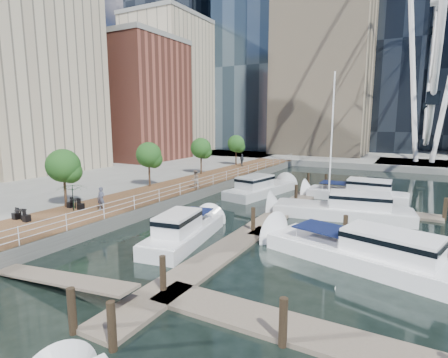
% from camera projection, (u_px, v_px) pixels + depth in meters
% --- Properties ---
extents(ground, '(520.00, 520.00, 0.00)m').
position_uv_depth(ground, '(143.00, 265.00, 19.00)').
color(ground, black).
rests_on(ground, ground).
extents(boardwalk, '(6.00, 60.00, 1.00)m').
position_uv_depth(boardwalk, '(174.00, 192.00, 36.16)').
color(boardwalk, brown).
rests_on(boardwalk, ground).
extents(seawall, '(0.25, 60.00, 1.00)m').
position_uv_depth(seawall, '(199.00, 194.00, 34.74)').
color(seawall, '#595954').
rests_on(seawall, ground).
extents(land_inland, '(48.00, 90.00, 1.00)m').
position_uv_depth(land_inland, '(18.00, 173.00, 48.91)').
color(land_inland, gray).
rests_on(land_inland, ground).
extents(land_far, '(200.00, 114.00, 1.00)m').
position_uv_depth(land_far, '(368.00, 145.00, 107.24)').
color(land_far, gray).
rests_on(land_far, ground).
extents(pier, '(14.00, 12.00, 1.00)m').
position_uv_depth(pier, '(423.00, 165.00, 57.33)').
color(pier, gray).
rests_on(pier, ground).
extents(railing, '(0.10, 60.00, 1.05)m').
position_uv_depth(railing, '(198.00, 184.00, 34.62)').
color(railing, white).
rests_on(railing, boardwalk).
extents(floating_docks, '(16.00, 34.00, 2.60)m').
position_uv_depth(floating_docks, '(332.00, 228.00, 23.80)').
color(floating_docks, '#6D6051').
rests_on(floating_docks, ground).
extents(midrise_condos, '(19.00, 67.00, 28.00)m').
position_uv_depth(midrise_condos, '(93.00, 85.00, 55.86)').
color(midrise_condos, '#BCAD8E').
rests_on(midrise_condos, ground).
extents(ferris_wheel, '(5.80, 45.60, 47.80)m').
position_uv_depth(ferris_wheel, '(439.00, 0.00, 53.13)').
color(ferris_wheel, white).
rests_on(ferris_wheel, ground).
extents(street_trees, '(2.60, 42.60, 4.60)m').
position_uv_depth(street_trees, '(149.00, 155.00, 35.80)').
color(street_trees, '#3F2B1C').
rests_on(street_trees, ground).
extents(yacht_foreground, '(12.31, 6.21, 2.15)m').
position_uv_depth(yacht_foreground, '(364.00, 265.00, 19.00)').
color(yacht_foreground, white).
rests_on(yacht_foreground, ground).
extents(pedestrian_near, '(0.70, 0.52, 1.77)m').
position_uv_depth(pedestrian_near, '(101.00, 199.00, 26.64)').
color(pedestrian_near, '#4A4E62').
rests_on(pedestrian_near, boardwalk).
extents(pedestrian_mid, '(1.12, 1.12, 1.84)m').
position_uv_depth(pedestrian_mid, '(195.00, 179.00, 35.19)').
color(pedestrian_mid, gray).
rests_on(pedestrian_mid, boardwalk).
extents(pedestrian_far, '(1.16, 0.94, 1.84)m').
position_uv_depth(pedestrian_far, '(242.00, 160.00, 52.49)').
color(pedestrian_far, '#333840').
rests_on(pedestrian_far, boardwalk).
extents(moored_yachts, '(24.99, 37.38, 11.50)m').
position_uv_depth(moored_yachts, '(336.00, 222.00, 27.13)').
color(moored_yachts, silver).
rests_on(moored_yachts, ground).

